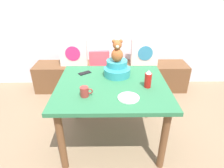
{
  "coord_description": "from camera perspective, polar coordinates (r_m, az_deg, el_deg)",
  "views": [
    {
      "loc": [
        -0.02,
        -1.73,
        1.67
      ],
      "look_at": [
        0.0,
        0.1,
        0.69
      ],
      "focal_mm": 30.2,
      "sensor_mm": 36.0,
      "label": 1
    }
  ],
  "objects": [
    {
      "name": "highchair",
      "position": [
        2.8,
        -3.68,
        3.83
      ],
      "size": [
        0.34,
        0.47,
        0.79
      ],
      "color": "#D84C59",
      "rests_on": "ground_plane"
    },
    {
      "name": "pillow_floral_right",
      "position": [
        3.18,
        9.85,
        9.54
      ],
      "size": [
        0.44,
        0.15,
        0.44
      ],
      "color": "white",
      "rests_on": "window_bench"
    },
    {
      "name": "window_bench",
      "position": [
        3.31,
        -0.26,
        2.36
      ],
      "size": [
        2.6,
        0.44,
        0.46
      ],
      "primitive_type": "cube",
      "color": "brown",
      "rests_on": "ground_plane"
    },
    {
      "name": "book_stack",
      "position": [
        3.21,
        -0.27,
        6.51
      ],
      "size": [
        0.2,
        0.14,
        0.06
      ],
      "primitive_type": "cube",
      "color": "#B44B86",
      "rests_on": "window_bench"
    },
    {
      "name": "teddy_bear",
      "position": [
        2.08,
        1.58,
        9.82
      ],
      "size": [
        0.13,
        0.12,
        0.25
      ],
      "color": "#B35B2E",
      "rests_on": "infant_seat_teal"
    },
    {
      "name": "cell_phone",
      "position": [
        2.23,
        -8.27,
        3.32
      ],
      "size": [
        0.16,
        0.14,
        0.01
      ],
      "primitive_type": "cube",
      "rotation": [
        0.0,
        0.0,
        2.19
      ],
      "color": "black",
      "rests_on": "dining_table"
    },
    {
      "name": "ketchup_bottle",
      "position": [
        1.91,
        10.86,
        1.42
      ],
      "size": [
        0.07,
        0.07,
        0.18
      ],
      "color": "red",
      "rests_on": "dining_table"
    },
    {
      "name": "pillow_floral_left",
      "position": [
        3.18,
        -11.6,
        9.4
      ],
      "size": [
        0.44,
        0.15,
        0.44
      ],
      "color": "white",
      "rests_on": "window_bench"
    },
    {
      "name": "dining_table",
      "position": [
        2.02,
        0.04,
        -2.7
      ],
      "size": [
        1.15,
        1.0,
        0.74
      ],
      "color": "#2D7247",
      "rests_on": "ground_plane"
    },
    {
      "name": "ground_plane",
      "position": [
        2.41,
        0.03,
        -15.81
      ],
      "size": [
        8.0,
        8.0,
        0.0
      ],
      "primitive_type": "plane",
      "color": "#8C7256"
    },
    {
      "name": "dinner_plate_near",
      "position": [
        1.74,
        5.02,
        -4.16
      ],
      "size": [
        0.2,
        0.2,
        0.01
      ],
      "primitive_type": "cylinder",
      "color": "white",
      "rests_on": "dining_table"
    },
    {
      "name": "back_wall",
      "position": [
        3.28,
        -0.35,
        21.62
      ],
      "size": [
        4.4,
        0.1,
        2.6
      ],
      "primitive_type": "cube",
      "color": "silver",
      "rests_on": "ground_plane"
    },
    {
      "name": "coffee_mug",
      "position": [
        1.76,
        -8.27,
        -2.3
      ],
      "size": [
        0.12,
        0.08,
        0.09
      ],
      "color": "#9E332D",
      "rests_on": "dining_table"
    },
    {
      "name": "infant_seat_teal",
      "position": [
        2.15,
        1.51,
        4.6
      ],
      "size": [
        0.3,
        0.33,
        0.16
      ],
      "color": "teal",
      "rests_on": "dining_table"
    }
  ]
}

